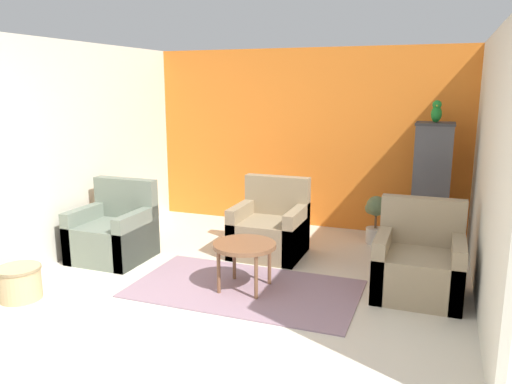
{
  "coord_description": "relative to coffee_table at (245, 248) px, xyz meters",
  "views": [
    {
      "loc": [
        1.8,
        -2.9,
        1.96
      ],
      "look_at": [
        0.0,
        1.9,
        0.86
      ],
      "focal_mm": 35.0,
      "sensor_mm": 36.0,
      "label": 1
    }
  ],
  "objects": [
    {
      "name": "ground_plane",
      "position": [
        -0.09,
        -1.35,
        -0.42
      ],
      "size": [
        20.0,
        20.0,
        0.0
      ],
      "primitive_type": "plane",
      "color": "beige",
      "rests_on": "ground"
    },
    {
      "name": "wall_back_accent",
      "position": [
        -0.09,
        2.48,
        0.8
      ],
      "size": [
        4.49,
        0.06,
        2.45
      ],
      "color": "orange",
      "rests_on": "ground_plane"
    },
    {
      "name": "wall_left",
      "position": [
        -2.3,
        0.55,
        0.8
      ],
      "size": [
        0.06,
        3.8,
        2.45
      ],
      "color": "beige",
      "rests_on": "ground_plane"
    },
    {
      "name": "wall_right",
      "position": [
        2.12,
        0.55,
        0.8
      ],
      "size": [
        0.06,
        3.8,
        2.45
      ],
      "color": "beige",
      "rests_on": "ground_plane"
    },
    {
      "name": "area_rug",
      "position": [
        -0.0,
        0.0,
        -0.42
      ],
      "size": [
        2.2,
        1.23,
        0.01
      ],
      "color": "gray",
      "rests_on": "ground_plane"
    },
    {
      "name": "coffee_table",
      "position": [
        0.0,
        0.0,
        0.0
      ],
      "size": [
        0.61,
        0.61,
        0.47
      ],
      "color": "brown",
      "rests_on": "ground_plane"
    },
    {
      "name": "armchair_left",
      "position": [
        -1.74,
        0.31,
        -0.13
      ],
      "size": [
        0.79,
        0.75,
        0.89
      ],
      "color": "slate",
      "rests_on": "ground_plane"
    },
    {
      "name": "armchair_right",
      "position": [
        1.59,
        0.47,
        -0.13
      ],
      "size": [
        0.79,
        0.75,
        0.89
      ],
      "color": "#9E896B",
      "rests_on": "ground_plane"
    },
    {
      "name": "armchair_middle",
      "position": [
        -0.11,
        1.08,
        -0.13
      ],
      "size": [
        0.79,
        0.75,
        0.89
      ],
      "color": "#8E7A5B",
      "rests_on": "ground_plane"
    },
    {
      "name": "birdcage",
      "position": [
        1.62,
        1.96,
        0.32
      ],
      "size": [
        0.55,
        0.55,
        1.53
      ],
      "color": "#353539",
      "rests_on": "ground_plane"
    },
    {
      "name": "parrot",
      "position": [
        1.62,
        1.96,
        1.23
      ],
      "size": [
        0.12,
        0.22,
        0.26
      ],
      "color": "#1E842D",
      "rests_on": "birdcage"
    },
    {
      "name": "potted_plant",
      "position": [
        1.0,
        1.93,
        -0.07
      ],
      "size": [
        0.27,
        0.25,
        0.61
      ],
      "color": "beige",
      "rests_on": "ground_plane"
    },
    {
      "name": "wicker_basket",
      "position": [
        -1.88,
        -0.94,
        -0.26
      ],
      "size": [
        0.4,
        0.4,
        0.31
      ],
      "color": "tan",
      "rests_on": "ground_plane"
    }
  ]
}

